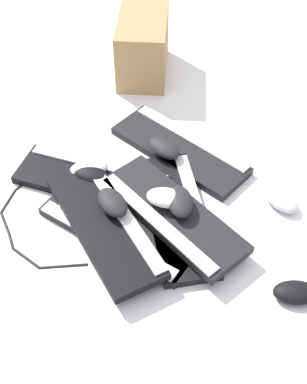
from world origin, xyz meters
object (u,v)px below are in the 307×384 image
at_px(keyboard_1, 177,215).
at_px(mouse_7, 281,200).
at_px(keyboard_3, 92,180).
at_px(mouse_3, 296,292).
at_px(cardboard_box, 143,46).
at_px(keyboard_2, 180,150).
at_px(mouse_6, 167,198).
at_px(keyboard_0, 119,229).
at_px(keyboard_5, 172,215).
at_px(keyboard_4, 105,225).
at_px(mouse_5, 90,175).
at_px(mouse_2, 180,202).
at_px(mouse_4, 112,202).
at_px(mouse_1, 164,148).
at_px(mouse_0, 89,168).

bearing_deg(keyboard_1, mouse_7, 140.53).
xyz_separation_m(keyboard_3, mouse_3, (-0.06, 0.64, 0.01)).
bearing_deg(cardboard_box, keyboard_2, 56.86).
xyz_separation_m(mouse_6, mouse_7, (-0.25, 0.21, -0.06)).
xyz_separation_m(keyboard_0, keyboard_5, (-0.11, 0.09, 0.03)).
height_order(keyboard_4, cardboard_box, cardboard_box).
height_order(keyboard_4, keyboard_5, same).
relative_size(keyboard_1, keyboard_2, 0.99).
distance_m(keyboard_5, mouse_5, 0.27).
bearing_deg(mouse_2, mouse_5, -123.30).
relative_size(mouse_4, cardboard_box, 0.40).
bearing_deg(mouse_5, mouse_6, -5.90).
bearing_deg(keyboard_2, keyboard_5, 34.69).
xyz_separation_m(mouse_4, cardboard_box, (-0.57, -0.41, 0.02)).
relative_size(keyboard_2, mouse_3, 4.02).
relative_size(keyboard_1, mouse_1, 3.97).
distance_m(mouse_0, mouse_3, 0.66).
relative_size(keyboard_1, cardboard_box, 1.58).
bearing_deg(keyboard_0, keyboard_2, -168.28).
height_order(mouse_1, mouse_6, mouse_6).
relative_size(mouse_4, mouse_6, 1.00).
xyz_separation_m(keyboard_0, mouse_5, (-0.07, -0.17, 0.04)).
relative_size(keyboard_0, mouse_0, 4.15).
height_order(keyboard_1, mouse_7, mouse_7).
height_order(mouse_1, mouse_5, same).
distance_m(keyboard_1, mouse_4, 0.19).
height_order(keyboard_0, keyboard_3, same).
relative_size(keyboard_3, mouse_0, 4.22).
height_order(keyboard_3, mouse_2, mouse_2).
relative_size(keyboard_4, mouse_1, 4.22).
distance_m(keyboard_2, mouse_5, 0.30).
distance_m(mouse_5, mouse_7, 0.54).
bearing_deg(keyboard_1, keyboard_5, 9.84).
bearing_deg(keyboard_5, mouse_7, 144.53).
distance_m(keyboard_3, mouse_5, 0.04).
relative_size(mouse_6, cardboard_box, 0.40).
bearing_deg(keyboard_0, mouse_3, 106.47).
xyz_separation_m(keyboard_0, cardboard_box, (-0.59, -0.44, 0.09)).
relative_size(mouse_5, mouse_7, 1.00).
distance_m(keyboard_3, mouse_7, 0.54).
bearing_deg(mouse_5, mouse_1, 49.93).
height_order(keyboard_0, mouse_0, mouse_0).
bearing_deg(mouse_7, mouse_1, -157.02).
xyz_separation_m(keyboard_5, mouse_1, (-0.18, -0.18, 0.01)).
relative_size(mouse_1, mouse_6, 1.00).
bearing_deg(cardboard_box, keyboard_4, 34.38).
xyz_separation_m(mouse_0, mouse_4, (0.07, 0.16, 0.03)).
xyz_separation_m(keyboard_4, mouse_6, (-0.15, 0.08, 0.04)).
distance_m(mouse_0, mouse_1, 0.23).
bearing_deg(mouse_6, keyboard_0, 36.03).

